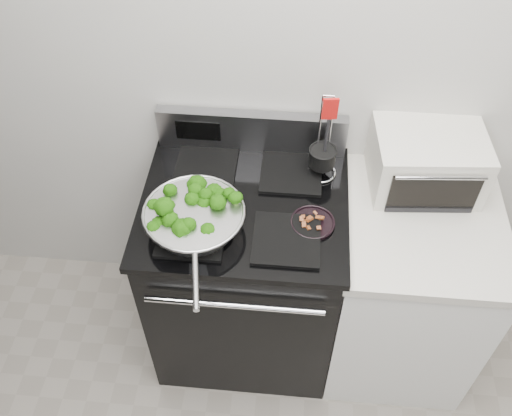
# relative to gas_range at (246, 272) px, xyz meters

# --- Properties ---
(back_wall) EXTENTS (4.00, 0.02, 2.70)m
(back_wall) POSITION_rel_gas_range_xyz_m (0.30, 0.34, 0.86)
(back_wall) COLOR beige
(back_wall) RESTS_ON ground
(gas_range) EXTENTS (0.79, 0.69, 1.13)m
(gas_range) POSITION_rel_gas_range_xyz_m (0.00, 0.00, 0.00)
(gas_range) COLOR black
(gas_range) RESTS_ON floor
(counter) EXTENTS (0.62, 0.68, 0.92)m
(counter) POSITION_rel_gas_range_xyz_m (0.68, -0.00, -0.03)
(counter) COLOR white
(counter) RESTS_ON floor
(skillet) EXTENTS (0.37, 0.58, 0.08)m
(skillet) POSITION_rel_gas_range_xyz_m (-0.16, -0.14, 0.52)
(skillet) COLOR silver
(skillet) RESTS_ON gas_range
(broccoli_pile) EXTENTS (0.29, 0.29, 0.10)m
(broccoli_pile) POSITION_rel_gas_range_xyz_m (-0.16, -0.14, 0.54)
(broccoli_pile) COLOR black
(broccoli_pile) RESTS_ON skillet
(bacon_plate) EXTENTS (0.16, 0.16, 0.04)m
(bacon_plate) POSITION_rel_gas_range_xyz_m (0.26, -0.09, 0.48)
(bacon_plate) COLOR black
(bacon_plate) RESTS_ON gas_range
(utensil_holder) EXTENTS (0.12, 0.12, 0.38)m
(utensil_holder) POSITION_rel_gas_range_xyz_m (0.29, 0.18, 0.53)
(utensil_holder) COLOR silver
(utensil_holder) RESTS_ON gas_range
(toaster_oven) EXTENTS (0.43, 0.34, 0.24)m
(toaster_oven) POSITION_rel_gas_range_xyz_m (0.68, 0.19, 0.55)
(toaster_oven) COLOR silver
(toaster_oven) RESTS_ON counter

